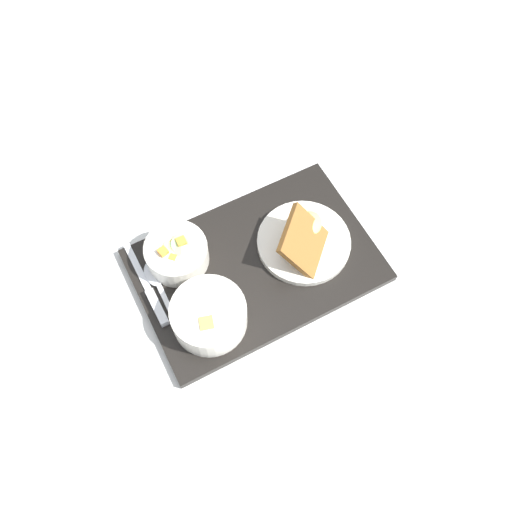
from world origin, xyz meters
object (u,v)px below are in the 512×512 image
bowl_salad (177,253)px  plate_main (304,239)px  bowl_soup (209,315)px  knife (153,300)px  spoon (158,283)px

bowl_salad → plate_main: bearing=-25.7°
bowl_soup → plate_main: 0.23m
knife → plate_main: bearing=-95.3°
bowl_salad → plate_main: (0.22, -0.10, -0.01)m
knife → spoon: size_ratio=1.29×
bowl_soup → plate_main: bearing=8.4°
bowl_salad → plate_main: plate_main is taller
plate_main → knife: bearing=169.2°
plate_main → spoon: size_ratio=1.24×
bowl_salad → spoon: (-0.06, -0.02, -0.02)m
knife → bowl_soup: bearing=-139.1°
bowl_salad → spoon: bowl_salad is taller
bowl_soup → spoon: (-0.04, 0.12, -0.03)m
bowl_soup → spoon: bearing=109.5°
spoon → bowl_salad: bearing=-61.9°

